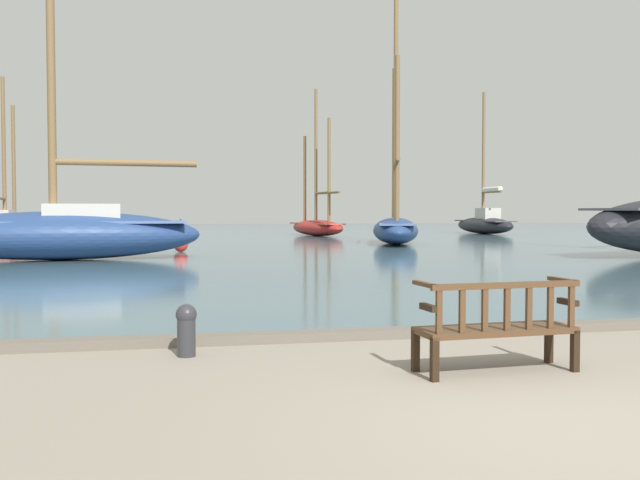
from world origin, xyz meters
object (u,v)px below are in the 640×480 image
object	(u,v)px
park_bench	(497,325)
sailboat_outer_port	(317,224)
sailboat_mid_port	(4,228)
sailboat_far_starboard	(484,223)
channel_buoy	(181,245)
mooring_bollard	(186,327)
sailboat_far_port	(61,230)
sailboat_centre_channel	(395,225)

from	to	relation	value
park_bench	sailboat_outer_port	bearing A→B (deg)	81.36
sailboat_mid_port	sailboat_far_starboard	size ratio (longest dim) A/B	0.84
park_bench	channel_buoy	distance (m)	21.03
sailboat_outer_port	channel_buoy	xyz separation A→B (m)	(-8.53, -16.24, -0.44)
sailboat_far_starboard	mooring_bollard	world-z (taller)	sailboat_far_starboard
park_bench	sailboat_mid_port	distance (m)	32.75
sailboat_mid_port	sailboat_outer_port	xyz separation A→B (m)	(16.94, 6.33, 0.00)
park_bench	sailboat_outer_port	xyz separation A→B (m)	(5.63, 37.07, 0.33)
sailboat_mid_port	sailboat_far_starboard	distance (m)	30.02
sailboat_mid_port	sailboat_far_port	bearing A→B (deg)	-71.20
mooring_bollard	channel_buoy	bearing A→B (deg)	89.63
sailboat_outer_port	channel_buoy	size ratio (longest dim) A/B	7.40
sailboat_outer_port	mooring_bollard	distance (m)	36.69
park_bench	sailboat_mid_port	bearing A→B (deg)	110.19
sailboat_mid_port	sailboat_centre_channel	world-z (taller)	sailboat_centre_channel
sailboat_centre_channel	sailboat_outer_port	distance (m)	11.37
mooring_bollard	sailboat_centre_channel	bearing A→B (deg)	67.34
sailboat_far_port	mooring_bollard	world-z (taller)	sailboat_far_port
sailboat_centre_channel	sailboat_far_port	xyz separation A→B (m)	(-13.79, -8.79, 0.07)
sailboat_mid_port	sailboat_outer_port	distance (m)	18.08
sailboat_centre_channel	sailboat_outer_port	bearing A→B (deg)	97.69
sailboat_centre_channel	channel_buoy	distance (m)	11.23
sailboat_far_starboard	channel_buoy	bearing A→B (deg)	-138.88
sailboat_far_starboard	sailboat_centre_channel	bearing A→B (deg)	-128.96
park_bench	channel_buoy	bearing A→B (deg)	97.91
sailboat_far_starboard	mooring_bollard	distance (m)	42.66
sailboat_outer_port	channel_buoy	world-z (taller)	sailboat_outer_port
sailboat_far_port	mooring_bollard	bearing A→B (deg)	-76.96
park_bench	sailboat_centre_channel	world-z (taller)	sailboat_centre_channel
sailboat_centre_channel	sailboat_far_port	size ratio (longest dim) A/B	1.14
park_bench	channel_buoy	xyz separation A→B (m)	(-2.89, 20.83, -0.11)
channel_buoy	sailboat_centre_channel	bearing A→B (deg)	26.29
sailboat_centre_channel	mooring_bollard	world-z (taller)	sailboat_centre_channel
sailboat_outer_port	sailboat_far_port	bearing A→B (deg)	-121.45
channel_buoy	sailboat_far_starboard	bearing A→B (deg)	41.12
sailboat_centre_channel	sailboat_outer_port	world-z (taller)	sailboat_centre_channel
mooring_bollard	sailboat_mid_port	bearing A→B (deg)	105.78
sailboat_mid_port	sailboat_far_port	size ratio (longest dim) A/B	0.80
sailboat_centre_channel	mooring_bollard	bearing A→B (deg)	-112.66
sailboat_far_port	sailboat_mid_port	bearing A→B (deg)	108.80
sailboat_outer_port	channel_buoy	distance (m)	18.35
sailboat_mid_port	mooring_bollard	world-z (taller)	sailboat_mid_port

